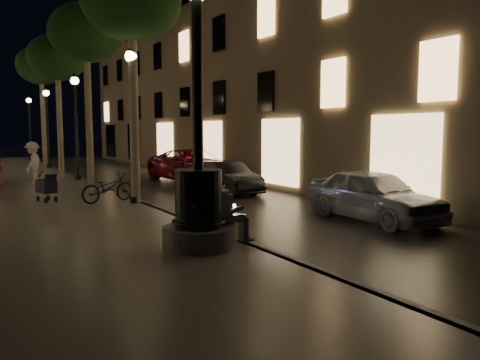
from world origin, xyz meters
TOP-DOWN VIEW (x-y plane):
  - ground at (0.00, 15.00)m, footprint 120.00×120.00m
  - cobble_lane at (3.00, 15.00)m, footprint 6.00×45.00m
  - curb_strip at (0.00, 15.00)m, footprint 0.25×45.00m
  - building_right at (10.00, 18.00)m, footprint 8.00×36.00m
  - fountain_lamppost at (-1.00, 2.00)m, footprint 1.40×1.40m
  - seated_man_laptop at (-0.39, 2.00)m, footprint 0.92×0.31m
  - tree_near at (-0.25, 8.00)m, footprint 3.00×3.00m
  - tree_second at (-0.20, 14.00)m, footprint 3.00×3.00m
  - tree_third at (-0.30, 20.00)m, footprint 3.00×3.00m
  - tree_far at (-0.22, 26.00)m, footprint 3.00×3.00m
  - lamp_curb_a at (-0.30, 8.00)m, footprint 0.36×0.36m
  - lamp_curb_b at (-0.30, 16.00)m, footprint 0.36×0.36m
  - lamp_curb_c at (-0.30, 24.00)m, footprint 0.36×0.36m
  - lamp_curb_d at (-0.30, 32.00)m, footprint 0.36×0.36m
  - stroller at (-2.60, 9.59)m, footprint 0.57×0.98m
  - car_front at (4.64, 2.86)m, footprint 1.90×4.25m
  - car_second at (4.00, 9.79)m, footprint 1.39×3.75m
  - car_third at (4.65, 14.37)m, footprint 2.87×5.66m
  - pedestrian_white at (-2.28, 15.18)m, footprint 1.09×1.32m
  - bicycle at (-0.96, 8.55)m, footprint 1.86×1.03m

SIDE VIEW (x-z plane):
  - ground at x=0.00m, z-range 0.00..0.00m
  - cobble_lane at x=3.00m, z-range 0.00..0.02m
  - curb_strip at x=0.00m, z-range 0.00..0.20m
  - car_second at x=4.00m, z-range 0.00..1.23m
  - bicycle at x=-0.96m, z-range 0.20..1.13m
  - stroller at x=-2.60m, z-range 0.20..1.18m
  - car_front at x=4.64m, z-range 0.00..1.42m
  - car_third at x=4.65m, z-range 0.00..1.53m
  - seated_man_laptop at x=-0.39m, z-range 0.24..1.53m
  - pedestrian_white at x=-2.28m, z-range 0.20..1.97m
  - fountain_lamppost at x=-1.00m, z-range -1.39..3.81m
  - lamp_curb_a at x=-0.30m, z-range 0.83..5.64m
  - lamp_curb_b at x=-0.30m, z-range 0.83..5.64m
  - lamp_curb_c at x=-0.30m, z-range 0.83..5.64m
  - lamp_curb_d at x=-0.30m, z-range 0.83..5.64m
  - tree_third at x=-0.30m, z-range 2.54..9.74m
  - tree_near at x=-0.25m, z-range 2.59..9.89m
  - tree_second at x=-0.20m, z-range 2.63..10.03m
  - tree_far at x=-0.22m, z-range 2.68..10.18m
  - building_right at x=10.00m, z-range 0.00..15.00m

